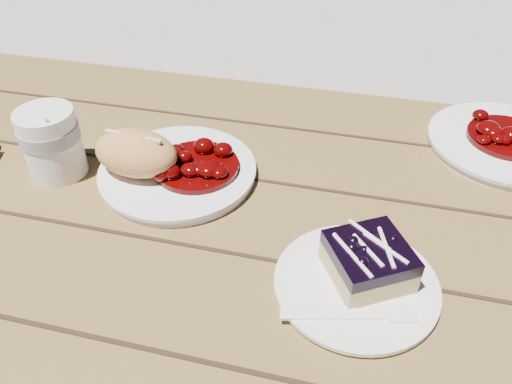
% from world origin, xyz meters
% --- Properties ---
extents(picnic_table, '(2.00, 1.55, 0.75)m').
position_xyz_m(picnic_table, '(0.00, -0.00, 0.59)').
color(picnic_table, brown).
rests_on(picnic_table, ground).
extents(main_plate, '(0.24, 0.24, 0.02)m').
position_xyz_m(main_plate, '(0.02, 0.06, 0.76)').
color(main_plate, white).
rests_on(main_plate, picnic_table).
extents(goulash_stew, '(0.13, 0.13, 0.04)m').
position_xyz_m(goulash_stew, '(0.05, 0.06, 0.79)').
color(goulash_stew, '#4A0302').
rests_on(goulash_stew, main_plate).
extents(bread_roll, '(0.14, 0.10, 0.07)m').
position_xyz_m(bread_roll, '(-0.04, 0.04, 0.80)').
color(bread_roll, tan).
rests_on(bread_roll, main_plate).
extents(dessert_plate, '(0.19, 0.19, 0.01)m').
position_xyz_m(dessert_plate, '(0.31, -0.10, 0.76)').
color(dessert_plate, white).
rests_on(dessert_plate, picnic_table).
extents(blueberry_cake, '(0.12, 0.12, 0.05)m').
position_xyz_m(blueberry_cake, '(0.32, -0.08, 0.78)').
color(blueberry_cake, '#D3B673').
rests_on(blueberry_cake, dessert_plate).
extents(fork_dessert, '(0.16, 0.06, 0.00)m').
position_xyz_m(fork_dessert, '(0.29, -0.15, 0.76)').
color(fork_dessert, white).
rests_on(fork_dessert, dessert_plate).
extents(coffee_cup, '(0.09, 0.09, 0.11)m').
position_xyz_m(coffee_cup, '(-0.17, 0.03, 0.80)').
color(coffee_cup, white).
rests_on(coffee_cup, picnic_table).
extents(second_plate, '(0.25, 0.25, 0.02)m').
position_xyz_m(second_plate, '(0.52, 0.27, 0.76)').
color(second_plate, white).
rests_on(second_plate, picnic_table).
extents(second_stew, '(0.13, 0.13, 0.04)m').
position_xyz_m(second_stew, '(0.52, 0.27, 0.79)').
color(second_stew, '#4A0302').
rests_on(second_stew, second_plate).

